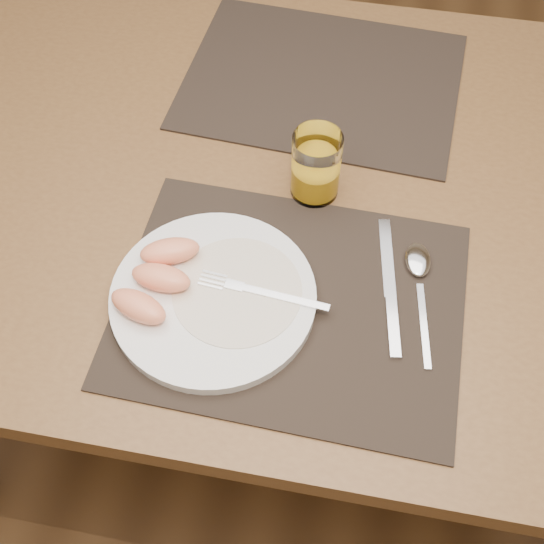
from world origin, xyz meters
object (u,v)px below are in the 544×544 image
Objects in this scene: table at (294,213)px; knife at (390,297)px; placemat_near at (290,303)px; spoon at (419,269)px; placemat_far at (322,80)px; plate at (213,297)px; juice_glass at (316,168)px; fork at (252,290)px.

table is 0.26m from knife.
spoon is at bearing 26.39° from placemat_near.
knife is (0.13, 0.03, 0.00)m from placemat_near.
placemat_far is 1.67× the size of plate.
placemat_near is 2.34× the size of spoon.
juice_glass reaches higher than knife.
table is 0.24m from placemat_near.
juice_glass reaches higher than placemat_far.
knife is 2.07× the size of juice_glass.
table is 3.11× the size of placemat_near.
juice_glass is (0.00, 0.20, 0.05)m from placemat_near.
placemat_near is at bearing 0.73° from fork.
knife reaches higher than placemat_near.
juice_glass is (-0.16, 0.12, 0.04)m from spoon.
plate is 1.23× the size of knife.
plate is 0.28m from spoon.
spoon reaches higher than placemat_far.
juice_glass reaches higher than table.
placemat_far is at bearing 92.71° from placemat_near.
juice_glass is (0.10, 0.21, 0.04)m from plate.
spoon is (0.18, -0.36, 0.01)m from placemat_far.
juice_glass is (-0.13, 0.17, 0.04)m from knife.
table is 13.19× the size of juice_glass.
juice_glass is (0.03, -0.02, 0.13)m from table.
placemat_far is 0.44m from fork.
plate is 0.05m from fork.
placemat_near is 2.05× the size of knife.
fork reaches higher than table.
plate is 0.24m from juice_glass.
knife reaches higher than placemat_far.
plate is 1.41× the size of spoon.
placemat_near is at bearing -90.58° from juice_glass.
placemat_far is (0.01, 0.22, 0.09)m from table.
knife is (0.15, -0.41, 0.00)m from placemat_far.
knife is 0.06m from spoon.
table is 0.26m from plate.
spoon is at bearing 55.58° from knife.
placemat_far is at bearing 110.10° from knife.
placemat_near and placemat_far have the same top height.
placemat_far is 0.25m from juice_glass.
table is at bearing 129.98° from knife.
spoon is (0.26, 0.10, -0.00)m from plate.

